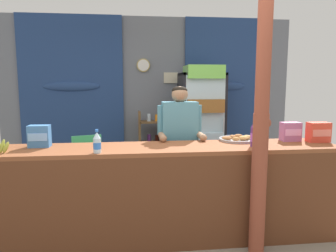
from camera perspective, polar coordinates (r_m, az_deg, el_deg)
name	(u,v)px	position (r m, az deg, el deg)	size (l,w,h in m)	color
ground_plane	(157,212)	(4.04, -2.03, -15.52)	(6.99, 6.99, 0.00)	gray
back_wall_curtained	(148,95)	(5.37, -3.70, 5.65)	(4.92, 0.22, 2.71)	slate
stall_counter	(166,185)	(3.10, -0.39, -10.90)	(3.55, 0.60, 0.97)	brown
timber_post	(261,120)	(2.89, 16.81, 1.12)	(0.16, 0.14, 2.66)	brown
drink_fridge	(201,120)	(4.95, 6.15, 1.13)	(0.68, 0.69, 1.87)	black
bottle_shelf_rack	(153,145)	(5.11, -2.76, -3.45)	(0.48, 0.28, 1.15)	brown
plastic_lawn_chair	(89,162)	(4.56, -14.35, -6.48)	(0.56, 0.56, 0.86)	#4CC675
shopkeeper	(180,136)	(3.63, 2.16, -1.80)	(0.52, 0.42, 1.57)	#28282D
soda_bottle_grape_soda	(255,134)	(3.21, 15.76, -1.37)	(0.09, 0.09, 0.31)	#56286B
soda_bottle_water	(97,143)	(2.88, -12.94, -3.08)	(0.07, 0.07, 0.22)	silver
snack_box_biscuit	(39,136)	(3.33, -22.63, -1.74)	(0.20, 0.13, 0.22)	#3D75B7
snack_box_crackers	(318,132)	(3.72, 25.97, -1.02)	(0.23, 0.13, 0.21)	#E5422D
snack_box_wafer	(290,132)	(3.66, 21.64, -0.96)	(0.20, 0.13, 0.21)	#B76699
pastry_tray	(238,139)	(3.51, 12.73, -2.31)	(0.41, 0.41, 0.06)	#BCBCC1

